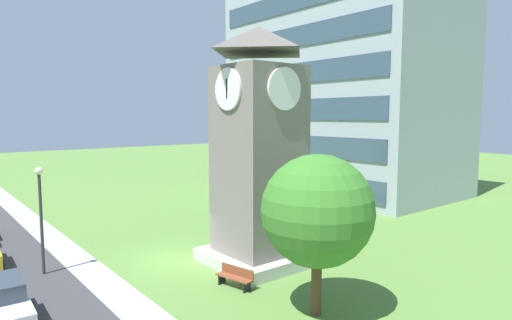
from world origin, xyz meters
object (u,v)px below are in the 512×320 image
object	(u,v)px
clock_tower	(259,159)
tree_by_building	(317,211)
street_lamp	(41,207)
park_bench	(235,277)
tree_near_tower	(263,167)

from	to	relation	value
clock_tower	tree_by_building	xyz separation A→B (m)	(5.89, -2.04, -1.35)
clock_tower	tree_by_building	distance (m)	6.37
clock_tower	street_lamp	bearing A→B (deg)	-119.34
park_bench	street_lamp	world-z (taller)	street_lamp
street_lamp	tree_near_tower	distance (m)	14.66
clock_tower	park_bench	world-z (taller)	clock_tower
clock_tower	tree_by_building	world-z (taller)	clock_tower
clock_tower	tree_near_tower	world-z (taller)	clock_tower
tree_by_building	tree_near_tower	xyz separation A→B (m)	(-12.31, 7.65, -0.09)
clock_tower	tree_by_building	bearing A→B (deg)	-19.10
park_bench	street_lamp	distance (m)	9.63
street_lamp	tree_by_building	world-z (taller)	tree_by_building
street_lamp	tree_near_tower	xyz separation A→B (m)	(-1.38, 14.58, 0.65)
clock_tower	park_bench	distance (m)	5.94
tree_by_building	tree_near_tower	world-z (taller)	tree_by_building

